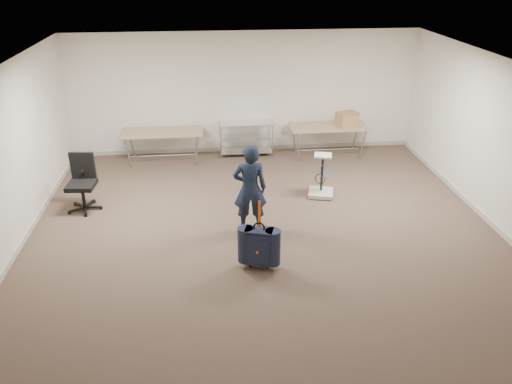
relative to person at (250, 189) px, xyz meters
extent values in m
plane|color=#4C3A2E|center=(0.23, -0.66, -0.78)|extent=(9.00, 9.00, 0.00)
plane|color=silver|center=(0.23, 3.84, 0.62)|extent=(8.00, 0.00, 8.00)
plane|color=white|center=(0.23, -0.66, 2.02)|extent=(8.00, 8.00, 0.00)
cube|color=#B8B4A6|center=(0.23, 3.83, -0.73)|extent=(8.00, 0.02, 0.10)
cube|color=#B8B4A6|center=(-3.76, -0.66, -0.73)|extent=(0.02, 9.00, 0.10)
cube|color=#B8B4A6|center=(4.22, -0.66, -0.73)|extent=(0.02, 9.00, 0.10)
cube|color=tan|center=(-1.67, 3.29, -0.07)|extent=(1.80, 0.75, 0.03)
cylinder|color=gray|center=(-1.67, 3.29, -0.63)|extent=(1.50, 0.02, 0.02)
cylinder|color=gray|center=(-2.42, 2.99, -0.43)|extent=(0.13, 0.04, 0.69)
cylinder|color=gray|center=(-0.92, 2.99, -0.43)|extent=(0.13, 0.04, 0.69)
cylinder|color=gray|center=(-2.42, 3.59, -0.43)|extent=(0.13, 0.04, 0.69)
cylinder|color=gray|center=(-0.92, 3.59, -0.43)|extent=(0.13, 0.04, 0.69)
cube|color=tan|center=(2.13, 3.29, -0.07)|extent=(1.80, 0.75, 0.03)
cylinder|color=gray|center=(2.13, 3.29, -0.63)|extent=(1.50, 0.02, 0.02)
cylinder|color=gray|center=(1.38, 2.99, -0.43)|extent=(0.13, 0.04, 0.69)
cylinder|color=gray|center=(2.88, 2.99, -0.43)|extent=(0.13, 0.04, 0.69)
cylinder|color=gray|center=(1.38, 3.59, -0.43)|extent=(0.13, 0.04, 0.69)
cylinder|color=gray|center=(2.88, 3.59, -0.43)|extent=(0.13, 0.04, 0.69)
cylinder|color=silver|center=(-0.37, 3.32, -0.38)|extent=(0.02, 0.02, 0.80)
cylinder|color=silver|center=(0.83, 3.32, -0.38)|extent=(0.02, 0.02, 0.80)
cylinder|color=silver|center=(-0.37, 3.77, -0.38)|extent=(0.02, 0.02, 0.80)
cylinder|color=silver|center=(0.83, 3.77, -0.38)|extent=(0.02, 0.02, 0.80)
cube|color=silver|center=(0.23, 3.54, -0.68)|extent=(1.20, 0.45, 0.02)
cube|color=silver|center=(0.23, 3.54, -0.33)|extent=(1.20, 0.45, 0.02)
cube|color=silver|center=(0.23, 3.54, 0.00)|extent=(1.20, 0.45, 0.01)
imported|color=black|center=(0.00, 0.00, 0.00)|extent=(0.58, 0.38, 1.56)
cube|color=black|center=(0.03, -1.19, -0.39)|extent=(0.46, 0.35, 0.57)
cube|color=black|center=(0.03, -1.17, -0.69)|extent=(0.40, 0.27, 0.03)
cylinder|color=black|center=(-0.10, -1.15, -0.74)|extent=(0.05, 0.08, 0.08)
cylinder|color=black|center=(0.15, -1.22, -0.74)|extent=(0.05, 0.08, 0.08)
torus|color=black|center=(0.03, -1.19, -0.07)|extent=(0.18, 0.08, 0.18)
cube|color=#FF570D|center=(0.03, -1.17, 0.14)|extent=(0.04, 0.02, 0.44)
cylinder|color=black|center=(-3.00, 1.05, -0.73)|extent=(0.64, 0.64, 0.10)
cylinder|color=black|center=(-3.00, 1.05, -0.51)|extent=(0.06, 0.06, 0.42)
cube|color=black|center=(-3.00, 1.05, -0.28)|extent=(0.53, 0.53, 0.08)
cube|color=black|center=(-2.98, 1.28, 0.02)|extent=(0.45, 0.10, 0.51)
cube|color=beige|center=(1.51, 1.19, -0.72)|extent=(0.58, 0.58, 0.08)
cylinder|color=black|center=(1.32, 1.00, -0.76)|extent=(0.06, 0.06, 0.04)
cylinder|color=black|center=(1.51, 1.23, -0.31)|extent=(0.05, 0.05, 0.75)
cube|color=beige|center=(1.51, 1.19, 0.07)|extent=(0.39, 0.36, 0.04)
torus|color=#235CB1|center=(1.56, 1.11, -0.22)|extent=(0.26, 0.16, 0.23)
cube|color=#9D7949|center=(2.52, 3.21, 0.12)|extent=(0.53, 0.47, 0.33)
camera|label=1|loc=(-0.67, -7.49, 3.56)|focal=35.00mm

